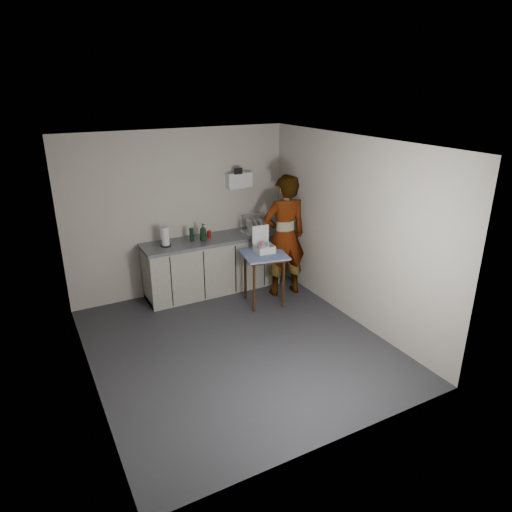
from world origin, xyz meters
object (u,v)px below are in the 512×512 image
side_table (264,260)px  standing_man (284,236)px  dark_bottle (192,235)px  paper_towel (165,237)px  bakery_box (264,246)px  soap_bottle (203,232)px  kitchen_counter (213,266)px  soda_can (209,234)px  dish_rack (255,228)px

side_table → standing_man: bearing=31.0°
dark_bottle → paper_towel: bearing=-178.5°
side_table → paper_towel: size_ratio=2.75×
bakery_box → dark_bottle: bearing=145.9°
soap_bottle → paper_towel: size_ratio=0.94×
kitchen_counter → side_table: (0.51, -0.79, 0.29)m
kitchen_counter → standing_man: (0.97, -0.62, 0.55)m
soda_can → dark_bottle: (-0.31, -0.04, 0.05)m
soap_bottle → dark_bottle: bearing=158.7°
dark_bottle → side_table: bearing=-43.2°
side_table → bakery_box: bakery_box is taller
dark_bottle → bakery_box: bearing=-38.8°
kitchen_counter → paper_towel: paper_towel is taller
soap_bottle → dark_bottle: soap_bottle is taller
soap_bottle → bakery_box: 0.98m
kitchen_counter → soap_bottle: bearing=-160.8°
standing_man → dark_bottle: standing_man is taller
side_table → dish_rack: 0.82m
standing_man → soap_bottle: size_ratio=6.99×
soda_can → dish_rack: dish_rack is taller
side_table → paper_towel: (-1.27, 0.79, 0.34)m
side_table → standing_man: (0.46, 0.17, 0.26)m
side_table → soap_bottle: soap_bottle is taller
dish_rack → side_table: bearing=-107.2°
kitchen_counter → side_table: size_ratio=2.73×
standing_man → soap_bottle: standing_man is taller
dish_rack → paper_towel: bearing=178.2°
standing_man → bakery_box: 0.43m
side_table → paper_towel: bearing=159.1°
side_table → standing_man: 0.55m
kitchen_counter → standing_man: bearing=-32.8°
side_table → dark_bottle: 1.20m
kitchen_counter → bakery_box: size_ratio=5.90×
side_table → paper_towel: 1.53m
paper_towel → soda_can: bearing=4.3°
standing_man → paper_towel: size_ratio=6.54×
soap_bottle → soda_can: 0.20m
kitchen_counter → soap_bottle: 0.65m
side_table → soap_bottle: size_ratio=2.93×
side_table → dark_bottle: bearing=147.7°
standing_man → dish_rack: size_ratio=4.71×
paper_towel → bakery_box: paper_towel is taller
side_table → soda_can: size_ratio=6.99×
soda_can → side_table: bearing=-57.3°
soap_bottle → dark_bottle: (-0.17, 0.07, -0.03)m
bakery_box → soap_bottle: bearing=142.7°
kitchen_counter → bakery_box: (0.55, -0.71, 0.48)m
side_table → standing_man: standing_man is taller
soda_can → paper_towel: paper_towel is taller
kitchen_counter → dish_rack: bearing=-4.0°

